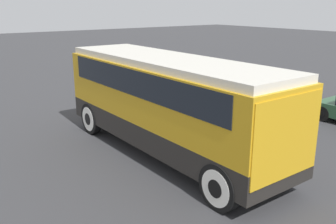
% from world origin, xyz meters
% --- Properties ---
extents(ground_plane, '(120.00, 120.00, 0.00)m').
position_xyz_m(ground_plane, '(0.00, 0.00, 0.00)').
color(ground_plane, '#38383A').
extents(tour_bus, '(9.10, 2.59, 3.21)m').
position_xyz_m(tour_bus, '(0.10, -0.00, 1.94)').
color(tour_bus, black).
rests_on(tour_bus, ground_plane).
extents(parked_car_mid, '(4.34, 1.98, 1.45)m').
position_xyz_m(parked_car_mid, '(-3.28, 8.23, 0.72)').
color(parked_car_mid, '#BCBCC1').
rests_on(parked_car_mid, ground_plane).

